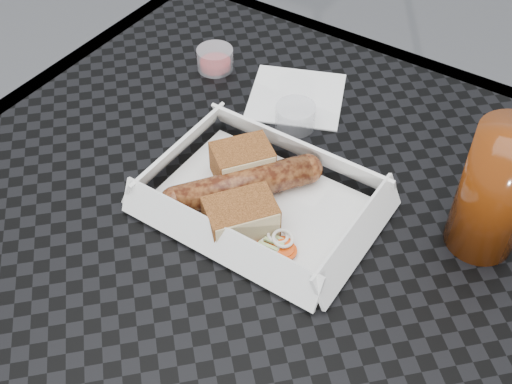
{
  "coord_description": "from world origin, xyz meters",
  "views": [
    {
      "loc": [
        0.25,
        -0.37,
        1.27
      ],
      "look_at": [
        -0.01,
        0.02,
        0.78
      ],
      "focal_mm": 45.0,
      "sensor_mm": 36.0,
      "label": 1
    }
  ],
  "objects_px": {
    "bratwurst": "(243,185)",
    "drink_glass": "(496,191)",
    "patio_table": "(253,270)",
    "food_tray": "(261,204)"
  },
  "relations": [
    {
      "from": "patio_table",
      "to": "drink_glass",
      "type": "bearing_deg",
      "value": 29.34
    },
    {
      "from": "bratwurst",
      "to": "drink_glass",
      "type": "height_order",
      "value": "drink_glass"
    },
    {
      "from": "food_tray",
      "to": "drink_glass",
      "type": "relative_size",
      "value": 1.48
    },
    {
      "from": "bratwurst",
      "to": "drink_glass",
      "type": "bearing_deg",
      "value": 19.79
    },
    {
      "from": "food_tray",
      "to": "bratwurst",
      "type": "relative_size",
      "value": 1.41
    },
    {
      "from": "food_tray",
      "to": "bratwurst",
      "type": "distance_m",
      "value": 0.03
    },
    {
      "from": "food_tray",
      "to": "drink_glass",
      "type": "xyz_separation_m",
      "value": [
        0.22,
        0.08,
        0.07
      ]
    },
    {
      "from": "patio_table",
      "to": "food_tray",
      "type": "relative_size",
      "value": 3.64
    },
    {
      "from": "food_tray",
      "to": "drink_glass",
      "type": "height_order",
      "value": "drink_glass"
    },
    {
      "from": "patio_table",
      "to": "food_tray",
      "type": "distance_m",
      "value": 0.08
    }
  ]
}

